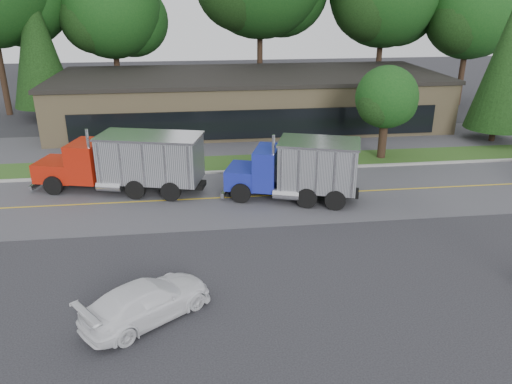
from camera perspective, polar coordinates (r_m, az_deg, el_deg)
ground at (r=20.08m, az=1.87°, el=-10.31°), size 140.00×140.00×0.00m
road at (r=28.03m, az=-0.97°, el=-0.55°), size 60.00×8.00×0.02m
center_line at (r=28.03m, az=-0.97°, el=-0.55°), size 60.00×0.12×0.01m
curb at (r=31.94m, az=-1.79°, el=2.30°), size 60.00×0.30×0.12m
grass_verge at (r=33.63m, az=-2.08°, el=3.32°), size 60.00×3.40×0.03m
far_parking at (r=38.39m, az=-2.76°, el=5.67°), size 60.00×7.00×0.02m
strip_mall at (r=43.90m, az=-0.80°, el=10.45°), size 32.00×12.00×4.00m
tree_far_b at (r=51.41m, az=-15.97°, el=19.03°), size 9.72×9.15×13.86m
tree_far_e at (r=54.96m, az=23.35°, el=17.90°), size 9.32×8.78×13.30m
evergreen_left at (r=48.79m, az=-23.76°, el=15.26°), size 5.25×5.25×11.94m
evergreen_right at (r=41.86m, az=26.55°, el=12.72°), size 4.52×4.52×10.27m
tree_verge at (r=34.95m, az=14.75°, el=10.13°), size 4.41×4.15×6.29m
dump_truck_red at (r=29.17m, az=-14.35°, el=3.45°), size 9.89×4.86×3.36m
dump_truck_blue at (r=27.24m, az=5.03°, el=2.73°), size 7.55×4.62×3.36m
rally_car at (r=18.19m, az=-12.34°, el=-12.05°), size 4.97×4.41×1.38m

